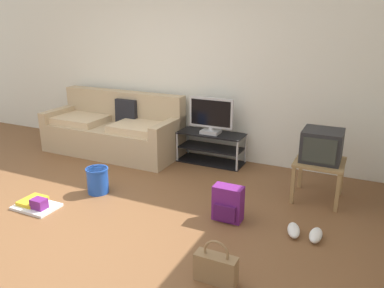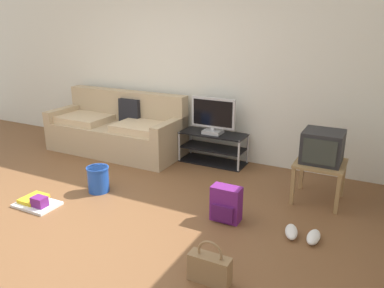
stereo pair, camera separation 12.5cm
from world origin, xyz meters
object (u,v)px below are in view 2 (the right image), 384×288
at_px(couch, 117,130).
at_px(backpack, 226,204).
at_px(flat_tv, 213,116).
at_px(sneakers_pair, 302,234).
at_px(handbag, 210,268).
at_px(cleaning_bucket, 98,179).
at_px(side_table, 320,168).
at_px(crt_tv, 323,147).
at_px(floor_tray, 37,202).
at_px(tv_stand, 213,148).

distance_m(couch, backpack, 2.67).
distance_m(flat_tv, sneakers_pair, 2.25).
xyz_separation_m(backpack, handbag, (0.26, -0.97, -0.05)).
xyz_separation_m(backpack, cleaning_bucket, (-1.63, -0.05, -0.02)).
relative_size(side_table, handbag, 1.45).
distance_m(flat_tv, crt_tv, 1.66).
xyz_separation_m(handbag, floor_tray, (-2.27, 0.30, -0.09)).
bearing_deg(cleaning_bucket, floor_tray, -121.29).
bearing_deg(flat_tv, couch, -172.87).
height_order(couch, side_table, couch).
xyz_separation_m(flat_tv, backpack, (0.81, -1.45, -0.52)).
bearing_deg(flat_tv, tv_stand, 90.00).
bearing_deg(backpack, sneakers_pair, 16.73).
relative_size(crt_tv, cleaning_bucket, 1.37).
xyz_separation_m(handbag, sneakers_pair, (0.52, 0.97, -0.08)).
distance_m(tv_stand, crt_tv, 1.72).
height_order(sneakers_pair, floor_tray, floor_tray).
bearing_deg(sneakers_pair, handbag, -118.38).
bearing_deg(flat_tv, cleaning_bucket, -118.75).
bearing_deg(sneakers_pair, flat_tv, 137.62).
relative_size(handbag, cleaning_bucket, 1.18).
height_order(couch, handbag, couch).
bearing_deg(crt_tv, handbag, -104.89).
distance_m(flat_tv, backpack, 1.74).
distance_m(flat_tv, floor_tray, 2.52).
relative_size(couch, sneakers_pair, 5.91).
bearing_deg(tv_stand, crt_tv, -19.58).
bearing_deg(backpack, side_table, 66.42).
distance_m(handbag, cleaning_bucket, 2.10).
distance_m(backpack, handbag, 1.00).
relative_size(tv_stand, side_table, 1.78).
xyz_separation_m(backpack, sneakers_pair, (0.78, 0.00, -0.14)).
xyz_separation_m(couch, backpack, (2.35, -1.26, -0.16)).
bearing_deg(crt_tv, backpack, -129.67).
distance_m(tv_stand, flat_tv, 0.48).
xyz_separation_m(tv_stand, floor_tray, (-1.20, -2.14, -0.18)).
height_order(flat_tv, side_table, flat_tv).
relative_size(flat_tv, sneakers_pair, 1.81).
bearing_deg(tv_stand, floor_tray, -119.24).
distance_m(crt_tv, sneakers_pair, 1.10).
distance_m(flat_tv, side_table, 1.69).
bearing_deg(couch, flat_tv, 7.13).
relative_size(couch, floor_tray, 4.49).
height_order(couch, sneakers_pair, couch).
bearing_deg(sneakers_pair, cleaning_bucket, -178.69).
bearing_deg(side_table, backpack, -130.17).
relative_size(side_table, cleaning_bucket, 1.70).
xyz_separation_m(flat_tv, cleaning_bucket, (-0.83, -1.51, -0.53)).
bearing_deg(tv_stand, handbag, -66.42).
height_order(backpack, floor_tray, backpack).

